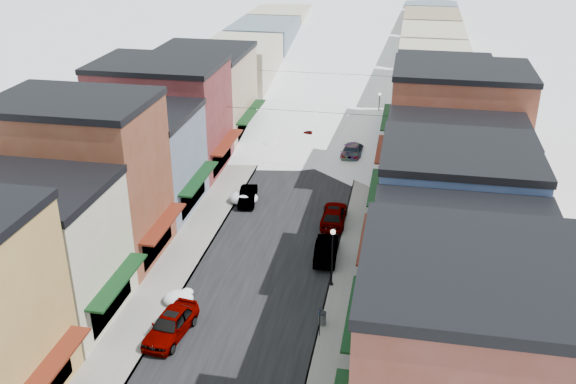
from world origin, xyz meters
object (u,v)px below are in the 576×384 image
at_px(car_dark_hatch, 248,196).
at_px(streetlamp_near, 332,250).
at_px(car_silver_sedan, 171,324).
at_px(trash_can, 322,318).
at_px(car_green_sedan, 326,249).

distance_m(car_dark_hatch, streetlamp_near, 15.44).
xyz_separation_m(car_silver_sedan, trash_can, (9.24, 2.73, -0.23)).
distance_m(car_silver_sedan, trash_can, 9.63).
height_order(car_dark_hatch, car_green_sedan, car_green_sedan).
distance_m(car_silver_sedan, car_dark_hatch, 19.71).
distance_m(car_dark_hatch, trash_can, 19.29).
bearing_deg(trash_can, car_dark_hatch, 118.38).
bearing_deg(car_silver_sedan, trash_can, 24.17).
height_order(car_silver_sedan, trash_can, car_silver_sedan).
xyz_separation_m(car_silver_sedan, streetlamp_near, (9.24, 7.49, 2.10)).
xyz_separation_m(car_green_sedan, trash_can, (0.90, -8.60, -0.16)).
height_order(car_silver_sedan, car_dark_hatch, car_silver_sedan).
bearing_deg(car_dark_hatch, streetlamp_near, -61.00).
bearing_deg(streetlamp_near, car_green_sedan, 103.20).
relative_size(car_silver_sedan, car_dark_hatch, 1.23).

